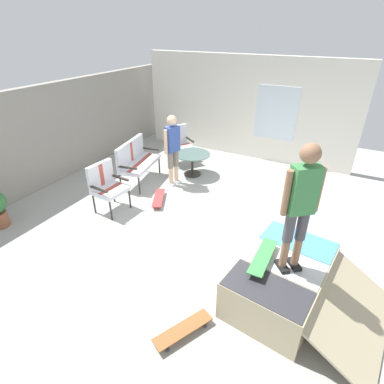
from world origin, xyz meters
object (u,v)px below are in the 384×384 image
(patio_bench, at_px, (135,158))
(patio_chair_by_wall, at_px, (106,183))
(skate_ramp, at_px, (284,280))
(skateboard_by_bench, at_px, (159,198))
(skateboard_spare, at_px, (183,329))
(person_watching, at_px, (173,146))
(person_skater, at_px, (301,201))
(skateboard_on_ramp, at_px, (263,257))
(patio_chair_near_house, at_px, (178,141))
(patio_table, at_px, (192,160))

(patio_bench, relative_size, patio_chair_by_wall, 1.30)
(skate_ramp, relative_size, patio_chair_by_wall, 2.05)
(skateboard_by_bench, bearing_deg, skateboard_spare, -141.28)
(person_watching, bearing_deg, skateboard_spare, -147.39)
(person_skater, distance_m, skateboard_spare, 2.13)
(skateboard_spare, distance_m, skateboard_on_ramp, 1.38)
(patio_chair_near_house, bearing_deg, skateboard_spare, -149.27)
(patio_bench, bearing_deg, skateboard_by_bench, -119.84)
(person_watching, bearing_deg, person_skater, -126.57)
(patio_bench, xyz_separation_m, skateboard_spare, (-3.18, -3.09, -0.53))
(person_watching, height_order, person_skater, person_skater)
(patio_table, distance_m, skateboard_on_ramp, 4.13)
(skateboard_spare, bearing_deg, patio_table, 26.52)
(patio_table, bearing_deg, patio_chair_by_wall, 161.90)
(person_watching, distance_m, skateboard_spare, 4.24)
(person_watching, xyz_separation_m, skateboard_spare, (-3.49, -2.23, -0.89))
(person_watching, bearing_deg, patio_bench, 110.08)
(skate_ramp, xyz_separation_m, person_watching, (2.30, 3.17, 0.67))
(patio_bench, xyz_separation_m, person_skater, (-2.05, -4.05, 1.00))
(patio_chair_near_house, xyz_separation_m, skateboard_on_ramp, (-3.66, -3.44, 0.09))
(skateboard_by_bench, bearing_deg, skateboard_on_ramp, -119.52)
(person_skater, relative_size, skateboard_on_ramp, 2.14)
(skateboard_by_bench, relative_size, skateboard_spare, 1.00)
(patio_table, bearing_deg, skateboard_spare, -153.48)
(person_watching, distance_m, person_skater, 4.03)
(patio_chair_by_wall, height_order, person_skater, person_skater)
(person_skater, bearing_deg, person_watching, 53.43)
(patio_bench, xyz_separation_m, patio_table, (0.98, -1.02, -0.21))
(patio_bench, height_order, skateboard_by_bench, patio_bench)
(person_watching, bearing_deg, skateboard_on_ramp, -130.30)
(patio_table, distance_m, person_skater, 4.46)
(person_watching, bearing_deg, patio_chair_by_wall, 160.07)
(patio_chair_near_house, relative_size, person_watching, 0.61)
(skateboard_by_bench, bearing_deg, skate_ramp, -115.00)
(person_skater, xyz_separation_m, skateboard_spare, (-1.12, 0.96, -1.53))
(skate_ramp, distance_m, patio_chair_near_house, 5.15)
(skateboard_by_bench, bearing_deg, patio_table, -0.32)
(patio_bench, height_order, skateboard_on_ramp, patio_bench)
(person_skater, bearing_deg, patio_table, 44.98)
(skateboard_on_ramp, bearing_deg, patio_chair_by_wall, 77.14)
(person_watching, height_order, skateboard_on_ramp, person_watching)
(person_skater, height_order, skateboard_by_bench, person_skater)
(patio_table, relative_size, person_watching, 0.54)
(patio_bench, height_order, patio_table, patio_bench)
(patio_bench, distance_m, patio_chair_near_house, 1.57)
(patio_chair_by_wall, relative_size, patio_table, 1.13)
(person_skater, bearing_deg, skateboard_spare, 139.58)
(skateboard_on_ramp, bearing_deg, patio_chair_near_house, 43.22)
(patio_chair_by_wall, height_order, skateboard_by_bench, patio_chair_by_wall)
(person_skater, xyz_separation_m, skateboard_by_bench, (1.47, 3.04, -1.53))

